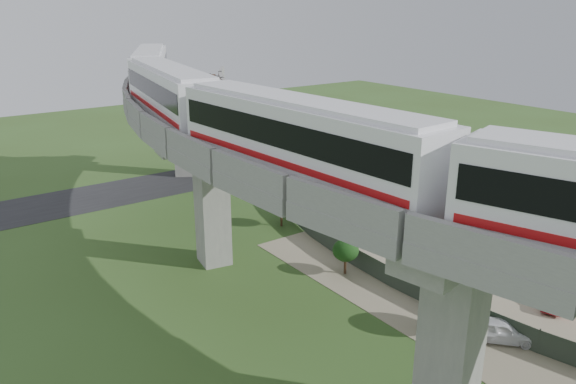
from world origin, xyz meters
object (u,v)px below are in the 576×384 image
Objects in this scene: metro_train at (262,109)px; car_white at (501,330)px; car_dark at (363,220)px; car_red at (556,298)px.

metro_train reaches higher than car_white.
car_red is at bearing 156.28° from car_dark.
car_red is at bearing -36.75° from metro_train.
car_white is at bearing -108.42° from car_red.
car_red is (14.47, -10.80, -11.74)m from metro_train.
metro_train is 16.79× the size of car_dark.
metro_train is 19.04× the size of car_red.
metro_train reaches higher than car_dark.
car_red is 16.71m from car_dark.
car_red is (6.05, 0.22, -0.12)m from car_white.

